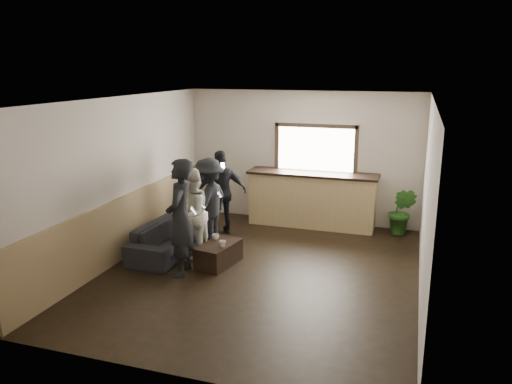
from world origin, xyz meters
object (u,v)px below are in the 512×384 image
(person_b, at_px, (191,214))
(cup_a, at_px, (216,237))
(bar_counter, at_px, (312,196))
(cup_b, at_px, (223,244))
(person_c, at_px, (209,202))
(coffee_table, at_px, (219,254))
(potted_plant, at_px, (402,211))
(person_a, at_px, (180,218))
(person_d, at_px, (222,192))
(sofa, at_px, (172,237))

(person_b, bearing_deg, cup_a, 90.41)
(bar_counter, height_order, cup_b, bar_counter)
(bar_counter, relative_size, person_c, 1.62)
(coffee_table, bearing_deg, person_c, 121.62)
(cup_a, bearing_deg, potted_plant, 38.36)
(person_a, height_order, person_b, person_a)
(cup_b, distance_m, potted_plant, 3.86)
(person_a, distance_m, person_d, 2.12)
(potted_plant, bearing_deg, person_d, -164.05)
(person_d, bearing_deg, person_c, 61.81)
(bar_counter, distance_m, coffee_table, 2.87)
(cup_b, relative_size, person_d, 0.06)
(sofa, relative_size, cup_a, 17.21)
(sofa, bearing_deg, potted_plant, -57.52)
(potted_plant, bearing_deg, person_c, -153.45)
(person_d, bearing_deg, potted_plant, 165.30)
(sofa, distance_m, potted_plant, 4.53)
(sofa, height_order, person_d, person_d)
(cup_a, xyz_separation_m, person_b, (-0.44, -0.04, 0.38))
(potted_plant, bearing_deg, bar_counter, 178.57)
(cup_a, relative_size, person_a, 0.06)
(person_c, bearing_deg, cup_b, 37.87)
(sofa, distance_m, person_b, 0.70)
(cup_b, height_order, person_d, person_d)
(cup_a, relative_size, cup_b, 1.08)
(cup_a, relative_size, potted_plant, 0.12)
(person_a, bearing_deg, person_b, -179.65)
(person_d, bearing_deg, cup_a, 76.67)
(person_b, height_order, person_d, person_d)
(bar_counter, xyz_separation_m, cup_b, (-0.94, -2.73, -0.21))
(sofa, bearing_deg, cup_b, -107.15)
(bar_counter, distance_m, person_a, 3.49)
(cup_b, height_order, person_a, person_a)
(cup_a, height_order, person_b, person_b)
(cup_b, bearing_deg, bar_counter, 71.04)
(bar_counter, relative_size, person_d, 1.60)
(person_a, xyz_separation_m, person_b, (-0.14, 0.67, -0.15))
(sofa, height_order, person_b, person_b)
(potted_plant, height_order, person_c, person_c)
(potted_plant, bearing_deg, sofa, -149.60)
(bar_counter, xyz_separation_m, coffee_table, (-1.06, -2.62, -0.45))
(cup_b, bearing_deg, person_a, -143.01)
(potted_plant, distance_m, person_a, 4.56)
(person_a, bearing_deg, coffee_table, 129.47)
(coffee_table, height_order, person_a, person_a)
(sofa, bearing_deg, person_d, -16.96)
(cup_a, bearing_deg, person_b, -174.61)
(sofa, xyz_separation_m, person_c, (0.48, 0.58, 0.54))
(sofa, bearing_deg, coffee_table, -103.69)
(sofa, relative_size, person_a, 1.05)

